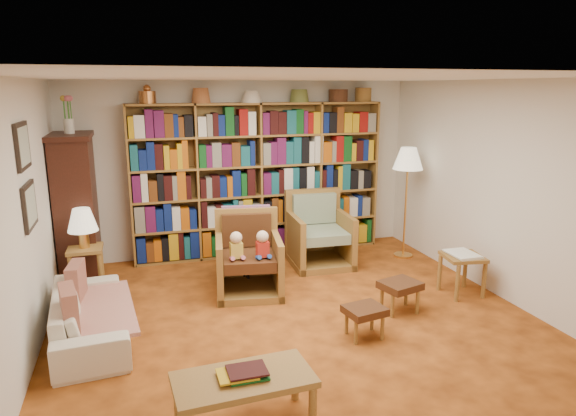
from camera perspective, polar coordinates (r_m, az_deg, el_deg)
name	(u,v)px	position (r m, az deg, el deg)	size (l,w,h in m)	color
floor	(296,320)	(5.58, 0.87, -12.34)	(5.00, 5.00, 0.00)	#BD5E1D
ceiling	(297,78)	(5.03, 0.98, 14.29)	(5.00, 5.00, 0.00)	white
wall_back	(243,169)	(7.53, -4.97, 4.38)	(5.00, 5.00, 0.00)	silver
wall_front	(436,303)	(3.00, 16.09, -10.11)	(5.00, 5.00, 0.00)	silver
wall_left	(22,225)	(5.01, -27.43, -1.65)	(5.00, 5.00, 0.00)	silver
wall_right	(504,191)	(6.38, 22.83, 1.74)	(5.00, 5.00, 0.00)	silver
bookshelf	(260,175)	(7.43, -3.17, 3.66)	(3.60, 0.30, 2.42)	olive
curio_cabinet	(77,206)	(6.97, -22.43, 0.20)	(0.50, 0.95, 2.40)	#37150F
framed_pictures	(26,176)	(5.22, -27.08, 3.16)	(0.03, 0.52, 0.97)	black
sofa	(90,315)	(5.47, -21.18, -11.05)	(0.65, 1.66, 0.48)	beige
sofa_throw	(95,309)	(5.44, -20.70, -10.46)	(0.72, 1.35, 0.04)	beige
cushion_left	(77,284)	(5.73, -22.44, -7.80)	(0.13, 0.40, 0.40)	maroon
cushion_right	(69,312)	(5.08, -23.12, -10.56)	(0.13, 0.41, 0.41)	maroon
side_table_lamp	(86,260)	(6.54, -21.53, -5.38)	(0.40, 0.40, 0.58)	olive
table_lamp	(82,221)	(6.41, -21.89, -1.37)	(0.35, 0.35, 0.47)	gold
armchair_leather	(247,258)	(6.23, -4.61, -5.59)	(0.89, 0.93, 0.98)	olive
armchair_sage	(317,236)	(7.19, 3.28, -3.12)	(0.84, 0.88, 1.00)	olive
wheelchair	(253,247)	(6.76, -3.86, -4.31)	(0.51, 0.65, 0.82)	black
floor_lamp	(408,163)	(7.41, 13.18, 4.89)	(0.42, 0.42, 1.59)	gold
side_table_papers	(463,262)	(6.42, 18.83, -5.69)	(0.50, 0.50, 0.52)	olive
footstool_a	(365,312)	(5.18, 8.52, -11.41)	(0.42, 0.38, 0.32)	#4A2913
footstool_b	(400,287)	(5.80, 12.34, -8.60)	(0.48, 0.44, 0.34)	#4A2913
coffee_table	(244,383)	(3.89, -4.96, -18.80)	(1.02, 0.55, 0.45)	olive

